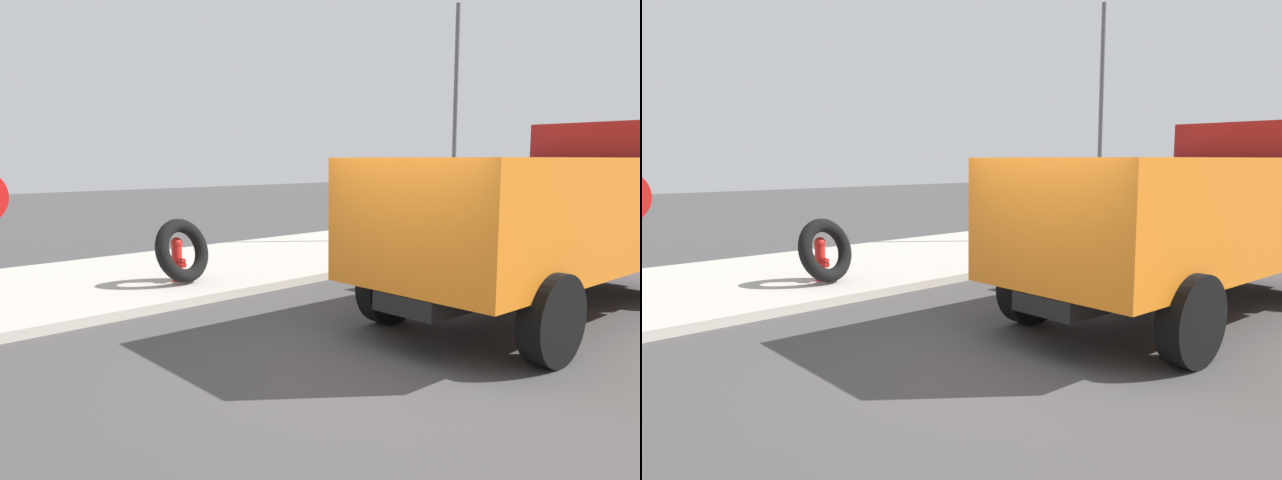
{
  "view_description": "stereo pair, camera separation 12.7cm",
  "coord_description": "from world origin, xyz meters",
  "views": [
    {
      "loc": [
        -5.19,
        -4.28,
        2.38
      ],
      "look_at": [
        1.6,
        2.68,
        1.07
      ],
      "focal_mm": 33.8,
      "sensor_mm": 36.0,
      "label": 1
    },
    {
      "loc": [
        -5.1,
        -4.37,
        2.38
      ],
      "look_at": [
        1.6,
        2.68,
        1.07
      ],
      "focal_mm": 33.8,
      "sensor_mm": 36.0,
      "label": 2
    }
  ],
  "objects": [
    {
      "name": "ground_plane",
      "position": [
        0.0,
        0.0,
        0.0
      ],
      "size": [
        80.0,
        80.0,
        0.0
      ],
      "primitive_type": "plane",
      "color": "#423F3F"
    },
    {
      "name": "dump_truck_orange",
      "position": [
        3.96,
        -0.19,
        1.61
      ],
      "size": [
        7.11,
        3.05,
        3.0
      ],
      "color": "orange",
      "rests_on": "ground"
    },
    {
      "name": "loose_tire",
      "position": [
        0.51,
        5.11,
        0.75
      ],
      "size": [
        1.27,
        0.81,
        1.2
      ],
      "primitive_type": "torus",
      "rotation": [
        1.29,
        0.0,
        0.22
      ],
      "color": "black",
      "rests_on": "sidewalk_curb"
    },
    {
      "name": "sidewalk_curb",
      "position": [
        0.0,
        6.5,
        0.07
      ],
      "size": [
        36.0,
        5.0,
        0.15
      ],
      "primitive_type": "cube",
      "color": "#ADA89E",
      "rests_on": "ground"
    },
    {
      "name": "fire_hydrant",
      "position": [
        0.54,
        5.35,
        0.58
      ],
      "size": [
        0.22,
        0.49,
        0.81
      ],
      "color": "red",
      "rests_on": "sidewalk_curb"
    },
    {
      "name": "street_light_pole",
      "position": [
        9.08,
        5.08,
        3.32
      ],
      "size": [
        0.12,
        0.12,
        6.34
      ],
      "primitive_type": "cylinder",
      "color": "#595B5E",
      "rests_on": "sidewalk_curb"
    }
  ]
}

